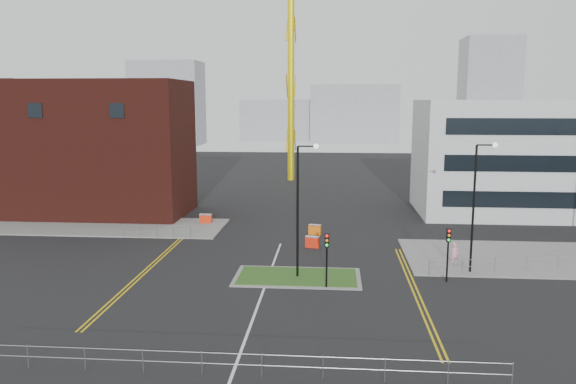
% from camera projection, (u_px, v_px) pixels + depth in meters
% --- Properties ---
extents(ground, '(200.00, 200.00, 0.00)m').
position_uv_depth(ground, '(252.00, 323.00, 30.60)').
color(ground, black).
rests_on(ground, ground).
extents(pavement_left, '(28.00, 8.00, 0.12)m').
position_uv_depth(pavement_left, '(78.00, 226.00, 53.82)').
color(pavement_left, slate).
rests_on(pavement_left, ground).
extents(pavement_right, '(24.00, 10.00, 0.12)m').
position_uv_depth(pavement_right, '(565.00, 259.00, 42.62)').
color(pavement_right, slate).
rests_on(pavement_right, ground).
extents(island_kerb, '(8.60, 4.60, 0.08)m').
position_uv_depth(island_kerb, '(297.00, 277.00, 38.31)').
color(island_kerb, slate).
rests_on(island_kerb, ground).
extents(grass_island, '(8.00, 4.00, 0.12)m').
position_uv_depth(grass_island, '(297.00, 277.00, 38.30)').
color(grass_island, '#274A18').
rests_on(grass_island, ground).
extents(brick_building, '(24.20, 10.07, 14.24)m').
position_uv_depth(brick_building, '(73.00, 149.00, 58.84)').
color(brick_building, '#491812').
rests_on(brick_building, ground).
extents(office_block, '(25.00, 12.20, 12.00)m').
position_uv_depth(office_block, '(540.00, 157.00, 59.01)').
color(office_block, silver).
rests_on(office_block, ground).
extents(streetlamp_island, '(1.46, 0.36, 9.18)m').
position_uv_depth(streetlamp_island, '(301.00, 200.00, 37.41)').
color(streetlamp_island, black).
rests_on(streetlamp_island, ground).
extents(streetlamp_right_near, '(1.46, 0.36, 9.18)m').
position_uv_depth(streetlamp_right_near, '(477.00, 197.00, 38.43)').
color(streetlamp_right_near, black).
rests_on(streetlamp_right_near, ground).
extents(traffic_light_island, '(0.28, 0.33, 3.65)m').
position_uv_depth(traffic_light_island, '(327.00, 250.00, 35.75)').
color(traffic_light_island, black).
rests_on(traffic_light_island, ground).
extents(traffic_light_right, '(0.28, 0.33, 3.65)m').
position_uv_depth(traffic_light_right, '(448.00, 244.00, 37.08)').
color(traffic_light_right, black).
rests_on(traffic_light_right, ground).
extents(railing_front, '(24.05, 0.05, 1.10)m').
position_uv_depth(railing_front, '(232.00, 359.00, 24.57)').
color(railing_front, gray).
rests_on(railing_front, ground).
extents(railing_left, '(6.05, 0.05, 1.10)m').
position_uv_depth(railing_left, '(157.00, 230.00, 49.06)').
color(railing_left, gray).
rests_on(railing_left, ground).
extents(railing_right, '(19.05, 5.05, 1.10)m').
position_uv_depth(railing_right, '(558.00, 259.00, 40.16)').
color(railing_right, gray).
rests_on(railing_right, ground).
extents(centre_line, '(0.15, 30.00, 0.01)m').
position_uv_depth(centre_line, '(257.00, 309.00, 32.57)').
color(centre_line, silver).
rests_on(centre_line, ground).
extents(yellow_left_a, '(0.12, 24.00, 0.01)m').
position_uv_depth(yellow_left_a, '(150.00, 265.00, 41.15)').
color(yellow_left_a, gold).
rests_on(yellow_left_a, ground).
extents(yellow_left_b, '(0.12, 24.00, 0.01)m').
position_uv_depth(yellow_left_b, '(154.00, 265.00, 41.13)').
color(yellow_left_b, gold).
rests_on(yellow_left_b, ground).
extents(yellow_right_a, '(0.12, 20.00, 0.01)m').
position_uv_depth(yellow_right_a, '(413.00, 290.00, 35.75)').
color(yellow_right_a, gold).
rests_on(yellow_right_a, ground).
extents(yellow_right_b, '(0.12, 20.00, 0.01)m').
position_uv_depth(yellow_right_b, '(417.00, 291.00, 35.73)').
color(yellow_right_b, gold).
rests_on(yellow_right_b, ground).
extents(skyline_a, '(18.00, 12.00, 22.00)m').
position_uv_depth(skyline_a, '(168.00, 103.00, 150.00)').
color(skyline_a, gray).
rests_on(skyline_a, ground).
extents(skyline_b, '(24.00, 12.00, 16.00)m').
position_uv_depth(skyline_b, '(354.00, 114.00, 156.35)').
color(skyline_b, gray).
rests_on(skyline_b, ground).
extents(skyline_c, '(14.00, 12.00, 28.00)m').
position_uv_depth(skyline_c, '(489.00, 92.00, 147.68)').
color(skyline_c, gray).
rests_on(skyline_c, ground).
extents(skyline_d, '(30.00, 12.00, 12.00)m').
position_uv_depth(skyline_d, '(292.00, 120.00, 167.94)').
color(skyline_d, gray).
rests_on(skyline_d, ground).
extents(pedestrian, '(0.78, 0.71, 1.80)m').
position_uv_depth(pedestrian, '(455.00, 255.00, 40.76)').
color(pedestrian, pink).
rests_on(pedestrian, ground).
extents(barrier_left, '(1.19, 0.42, 1.00)m').
position_uv_depth(barrier_left, '(206.00, 219.00, 54.75)').
color(barrier_left, red).
rests_on(barrier_left, ground).
extents(barrier_mid, '(1.19, 0.60, 0.96)m').
position_uv_depth(barrier_mid, '(312.00, 241.00, 46.04)').
color(barrier_mid, red).
rests_on(barrier_mid, ground).
extents(barrier_right, '(1.16, 0.58, 0.93)m').
position_uv_depth(barrier_right, '(315.00, 229.00, 50.44)').
color(barrier_right, orange).
rests_on(barrier_right, ground).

